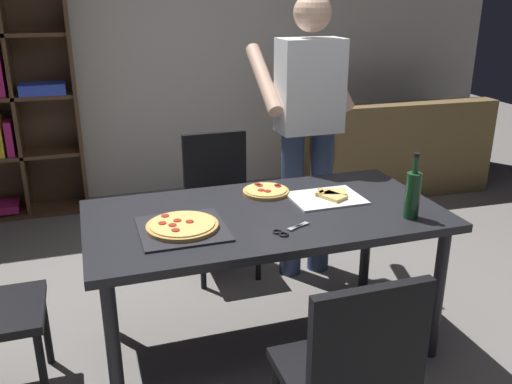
% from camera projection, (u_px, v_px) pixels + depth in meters
% --- Properties ---
extents(ground_plane, '(12.00, 12.00, 0.00)m').
position_uv_depth(ground_plane, '(265.00, 342.00, 2.89)').
color(ground_plane, gray).
extents(back_wall, '(6.40, 0.10, 2.80)m').
position_uv_depth(back_wall, '(169.00, 35.00, 4.73)').
color(back_wall, silver).
rests_on(back_wall, ground_plane).
extents(dining_table, '(1.71, 0.87, 0.75)m').
position_uv_depth(dining_table, '(265.00, 226.00, 2.66)').
color(dining_table, '#232328').
rests_on(dining_table, ground_plane).
extents(chair_near_camera, '(0.42, 0.42, 0.90)m').
position_uv_depth(chair_near_camera, '(351.00, 371.00, 1.89)').
color(chair_near_camera, black).
rests_on(chair_near_camera, ground_plane).
extents(chair_far_side, '(0.42, 0.42, 0.90)m').
position_uv_depth(chair_far_side, '(219.00, 195.00, 3.54)').
color(chair_far_side, black).
rests_on(chair_far_side, ground_plane).
extents(couch, '(1.74, 0.92, 0.85)m').
position_uv_depth(couch, '(388.00, 156.00, 5.11)').
color(couch, brown).
rests_on(couch, ground_plane).
extents(person_serving_pizza, '(0.55, 0.54, 1.75)m').
position_uv_depth(person_serving_pizza, '(308.00, 123.00, 3.32)').
color(person_serving_pizza, '#38476B').
rests_on(person_serving_pizza, ground_plane).
extents(pepperoni_pizza_on_tray, '(0.38, 0.38, 0.04)m').
position_uv_depth(pepperoni_pizza_on_tray, '(182.00, 227.00, 2.43)').
color(pepperoni_pizza_on_tray, '#2D2D33').
rests_on(pepperoni_pizza_on_tray, dining_table).
extents(pizza_slices_on_towel, '(0.36, 0.28, 0.03)m').
position_uv_depth(pizza_slices_on_towel, '(328.00, 197.00, 2.80)').
color(pizza_slices_on_towel, white).
rests_on(pizza_slices_on_towel, dining_table).
extents(wine_bottle, '(0.07, 0.07, 0.32)m').
position_uv_depth(wine_bottle, '(413.00, 194.00, 2.53)').
color(wine_bottle, '#194723').
rests_on(wine_bottle, dining_table).
extents(kitchen_scissors, '(0.20, 0.13, 0.01)m').
position_uv_depth(kitchen_scissors, '(287.00, 230.00, 2.41)').
color(kitchen_scissors, silver).
rests_on(kitchen_scissors, dining_table).
extents(second_pizza_plain, '(0.24, 0.24, 0.03)m').
position_uv_depth(second_pizza_plain, '(266.00, 191.00, 2.87)').
color(second_pizza_plain, tan).
rests_on(second_pizza_plain, dining_table).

